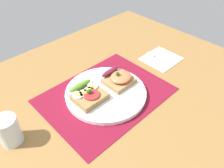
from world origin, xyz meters
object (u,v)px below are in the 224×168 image
at_px(napkin, 160,58).
at_px(fork, 159,57).
at_px(sandwich_egg_tomato, 88,95).
at_px(sandwich_salmon, 119,78).
at_px(drinking_glass, 9,130).
at_px(plate, 106,93).

distance_m(napkin, fork, 0.01).
xyz_separation_m(sandwich_egg_tomato, fork, (0.38, -0.01, -0.03)).
distance_m(sandwich_salmon, napkin, 0.26).
height_order(sandwich_salmon, fork, sandwich_salmon).
bearing_deg(drinking_glass, fork, -3.36).
bearing_deg(fork, plate, -178.40).
bearing_deg(fork, drinking_glass, 176.64).
distance_m(sandwich_egg_tomato, fork, 0.38).
distance_m(plate, sandwich_egg_tomato, 0.07).
bearing_deg(sandwich_egg_tomato, sandwich_salmon, -6.29).
relative_size(plate, drinking_glass, 3.16).
distance_m(sandwich_salmon, fork, 0.25).
relative_size(sandwich_egg_tomato, sandwich_salmon, 1.00).
bearing_deg(sandwich_salmon, sandwich_egg_tomato, 173.71).
xyz_separation_m(napkin, fork, (-0.01, 0.00, 0.00)).
distance_m(sandwich_egg_tomato, drinking_glass, 0.26).
bearing_deg(plate, sandwich_salmon, 1.43).
relative_size(plate, fork, 2.20).
bearing_deg(drinking_glass, napkin, -3.72).
relative_size(plate, napkin, 1.93).
relative_size(sandwich_egg_tomato, drinking_glass, 1.14).
bearing_deg(napkin, plate, -179.24).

